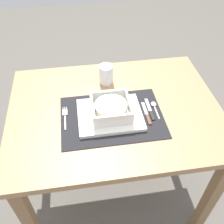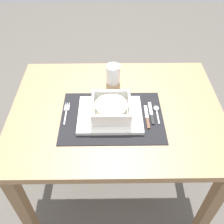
% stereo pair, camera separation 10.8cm
% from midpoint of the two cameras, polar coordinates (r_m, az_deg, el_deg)
% --- Properties ---
extents(ground_plane, '(6.00, 6.00, 0.00)m').
position_cam_midpoint_polar(ground_plane, '(1.71, -1.44, -16.72)').
color(ground_plane, '#59544C').
extents(dining_table, '(0.94, 0.71, 0.71)m').
position_cam_midpoint_polar(dining_table, '(1.21, -1.95, -2.83)').
color(dining_table, '#A37A51').
rests_on(dining_table, ground).
extents(placemat, '(0.44, 0.31, 0.00)m').
position_cam_midpoint_polar(placemat, '(1.10, -2.81, -1.20)').
color(placemat, black).
rests_on(placemat, dining_table).
extents(serving_plate, '(0.27, 0.22, 0.02)m').
position_cam_midpoint_polar(serving_plate, '(1.09, -3.29, -0.76)').
color(serving_plate, white).
rests_on(serving_plate, placemat).
extents(porridge_bowl, '(0.16, 0.16, 0.06)m').
position_cam_midpoint_polar(porridge_bowl, '(1.07, -3.13, 0.70)').
color(porridge_bowl, white).
rests_on(porridge_bowl, serving_plate).
extents(fork, '(0.02, 0.14, 0.00)m').
position_cam_midpoint_polar(fork, '(1.12, -13.15, -1.02)').
color(fork, silver).
rests_on(fork, placemat).
extents(spoon, '(0.02, 0.11, 0.01)m').
position_cam_midpoint_polar(spoon, '(1.14, 6.76, 1.24)').
color(spoon, silver).
rests_on(spoon, placemat).
extents(butter_knife, '(0.01, 0.14, 0.01)m').
position_cam_midpoint_polar(butter_knife, '(1.12, 5.80, 0.20)').
color(butter_knife, black).
rests_on(butter_knife, placemat).
extents(bread_knife, '(0.01, 0.14, 0.01)m').
position_cam_midpoint_polar(bread_knife, '(1.10, 5.02, -0.71)').
color(bread_knife, '#59331E').
rests_on(bread_knife, placemat).
extents(drinking_glass, '(0.07, 0.07, 0.09)m').
position_cam_midpoint_polar(drinking_glass, '(1.25, -3.79, 8.13)').
color(drinking_glass, white).
rests_on(drinking_glass, dining_table).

